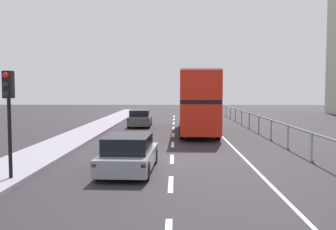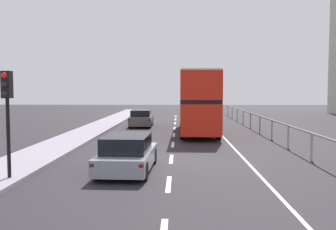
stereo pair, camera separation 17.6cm
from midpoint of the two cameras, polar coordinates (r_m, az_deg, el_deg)
name	(u,v)px [view 1 (the left image)]	position (r m, az deg, el deg)	size (l,w,h in m)	color
ground_plane	(172,162)	(16.57, 0.27, -7.07)	(75.42, 120.00, 0.10)	#272327
near_sidewalk_kerb	(30,159)	(17.73, -20.10, -6.19)	(2.52, 80.00, 0.14)	gray
lane_paint_markings	(204,137)	(24.84, 5.14, -3.31)	(3.37, 46.00, 0.01)	silver
bridge_side_railing	(265,121)	(26.02, 14.05, -0.91)	(0.10, 42.00, 1.23)	#85969B
double_decker_bus_red	(198,100)	(27.35, 4.26, 2.19)	(2.69, 10.92, 4.30)	red
hatchback_car_near	(129,154)	(14.54, -6.20, -5.79)	(1.99, 4.46, 1.38)	gray
traffic_signal_pole	(8,98)	(13.64, -23.05, 2.37)	(0.30, 0.42, 3.55)	black
sedan_car_ahead	(140,119)	(31.74, -4.34, -0.53)	(1.84, 4.13, 1.40)	#4E504E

